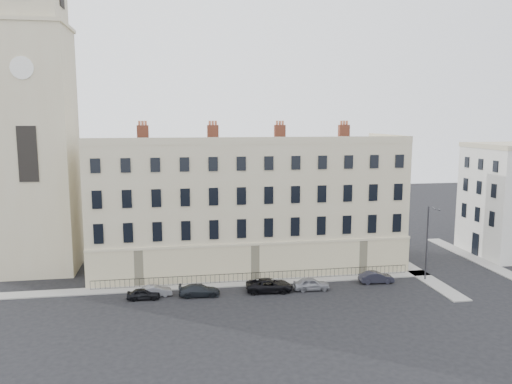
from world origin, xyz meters
TOP-DOWN VIEW (x-y plane):
  - ground at (0.00, 0.00)m, footprint 160.00×160.00m
  - terrace at (-5.97, 11.97)m, footprint 36.22×12.22m
  - church_tower at (-30.00, 14.00)m, footprint 8.00×8.13m
  - pavement_terrace at (-10.00, 5.00)m, footprint 48.00×2.00m
  - pavement_east_return at (13.00, 8.00)m, footprint 2.00×24.00m
  - pavement_adjacent at (23.00, 10.00)m, footprint 2.00×20.00m
  - railings at (-6.00, 5.40)m, footprint 35.00×0.04m
  - car_a at (-17.88, 1.93)m, footprint 3.30×1.45m
  - car_b at (-16.79, 2.60)m, footprint 3.46×1.51m
  - car_c at (-12.37, 1.94)m, footprint 4.23×1.89m
  - car_d at (-5.15, 2.05)m, footprint 5.00×2.58m
  - car_e at (-0.73, 1.81)m, footprint 3.86×1.71m
  - car_f at (6.87, 2.84)m, footprint 3.80×1.48m
  - streetlamp at (12.67, 2.76)m, footprint 0.68×1.75m

SIDE VIEW (x-z plane):
  - ground at x=0.00m, z-range 0.00..0.00m
  - pavement_terrace at x=-10.00m, z-range 0.00..0.12m
  - pavement_east_return at x=13.00m, z-range 0.00..0.12m
  - pavement_adjacent at x=23.00m, z-range 0.00..0.12m
  - railings at x=-6.00m, z-range 0.07..1.03m
  - car_a at x=-17.88m, z-range 0.00..1.11m
  - car_b at x=-16.79m, z-range 0.00..1.11m
  - car_c at x=-12.37m, z-range 0.00..1.20m
  - car_f at x=6.87m, z-range 0.00..1.23m
  - car_e at x=-0.73m, z-range 0.00..1.29m
  - car_d at x=-5.15m, z-range 0.00..1.35m
  - streetlamp at x=12.67m, z-range 0.45..8.78m
  - terrace at x=-5.97m, z-range -1.00..16.00m
  - church_tower at x=-30.00m, z-range -3.34..40.66m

